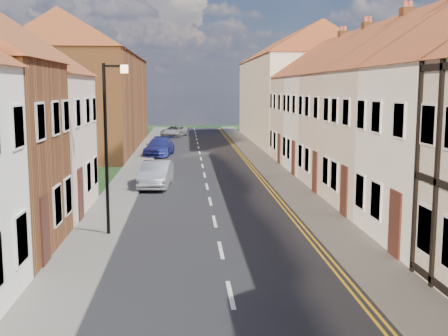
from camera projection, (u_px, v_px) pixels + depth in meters
road at (207, 187)px, 30.20m from camera, size 7.00×90.00×0.02m
pavement_left at (125, 187)px, 29.90m from camera, size 1.80×90.00×0.12m
pavement_right at (288, 185)px, 30.49m from camera, size 1.80×90.00×0.12m
cottage_r_cream_mid at (431, 107)px, 23.77m from camera, size 8.30×5.20×9.00m
cottage_r_pink at (386, 104)px, 29.10m from camera, size 8.30×6.00×9.00m
cottage_r_white_far at (355, 101)px, 34.44m from camera, size 8.30×5.20×9.00m
cottage_r_cream_far at (332, 99)px, 39.77m from camera, size 8.30×6.00×9.00m
block_right_far at (292, 88)px, 54.77m from camera, size 8.30×24.20×10.50m
block_left_far at (91, 88)px, 48.58m from camera, size 8.30×24.20×10.50m
lamppost at (108, 138)px, 19.57m from camera, size 0.88×0.15×6.00m
car_mid at (156, 174)px, 30.01m from camera, size 1.81×4.31×1.38m
car_far at (159, 147)px, 44.04m from camera, size 2.49×4.93×1.37m
car_distant at (174, 131)px, 61.02m from camera, size 3.27×4.94×1.26m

